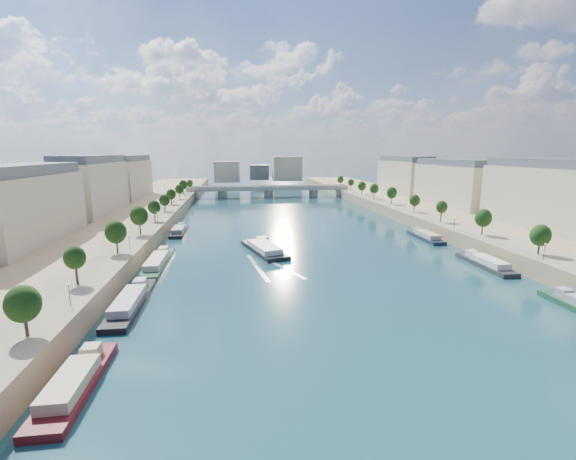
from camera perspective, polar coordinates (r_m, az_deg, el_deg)
name	(u,v)px	position (r m, az deg, el deg)	size (l,w,h in m)	color
ground	(299,238)	(143.46, 1.71, -1.15)	(700.00, 700.00, 0.00)	#0B2634
quay_left	(95,237)	(149.15, -26.71, -0.93)	(44.00, 520.00, 5.00)	#9E8460
quay_right	(478,226)	(170.24, 26.37, 0.52)	(44.00, 520.00, 5.00)	#9E8460
pave_left	(139,229)	(144.46, -21.17, 0.20)	(14.00, 520.00, 0.10)	gray
pave_right	(444,221)	(161.88, 22.05, 1.28)	(14.00, 520.00, 0.10)	gray
trees_left	(145,212)	(145.04, -20.38, 2.48)	(4.80, 268.80, 8.26)	#382B1E
trees_right	(427,204)	(168.78, 19.93, 3.69)	(4.80, 268.80, 8.26)	#382B1E
lamps_left	(146,226)	(133.38, -20.33, 0.56)	(0.36, 200.36, 4.28)	black
lamps_right	(427,212)	(163.61, 19.89, 2.51)	(0.36, 200.36, 4.28)	black
buildings_left	(65,194)	(162.84, -30.17, 4.68)	(16.00, 226.00, 23.20)	#C5B897
buildings_right	(492,188)	(185.67, 28.03, 5.55)	(16.00, 226.00, 23.20)	#C5B897
skyline	(263,170)	(358.88, -3.65, 8.84)	(79.00, 42.00, 22.00)	#C5B897
bridge	(269,190)	(270.98, -2.89, 5.94)	(112.00, 12.00, 8.15)	#C1B79E
tour_barge	(264,249)	(123.60, -3.56, -2.80)	(14.36, 27.22, 3.67)	black
wake	(269,267)	(107.88, -2.87, -5.46)	(14.61, 25.87, 0.04)	silver
moored_barges_left	(133,299)	(89.33, -21.97, -9.43)	(5.00, 161.88, 3.60)	#181835
moored_barges_right	(533,285)	(107.96, 32.55, -6.85)	(5.00, 123.01, 3.60)	black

